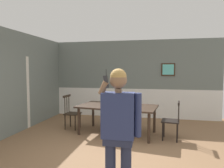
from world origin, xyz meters
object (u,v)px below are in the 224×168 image
Objects in this scene: chair_near_window at (172,121)px; chair_by_doorway at (71,113)px; person_figure at (119,124)px; dining_table at (117,108)px.

chair_near_window is 0.97× the size of chair_by_doorway.
chair_by_doorway is 0.57× the size of person_figure.
chair_by_doorway is (-1.40, 0.20, -0.22)m from dining_table.
person_figure is at bearing 37.36° from chair_by_doorway.
dining_table is 2.79m from person_figure.
dining_table is 2.31× the size of chair_near_window.
dining_table is 1.43m from chair_by_doorway.
dining_table is at bearing 86.09° from chair_by_doorway.
chair_near_window is 2.82m from chair_by_doorway.
person_figure reaches higher than chair_by_doorway.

